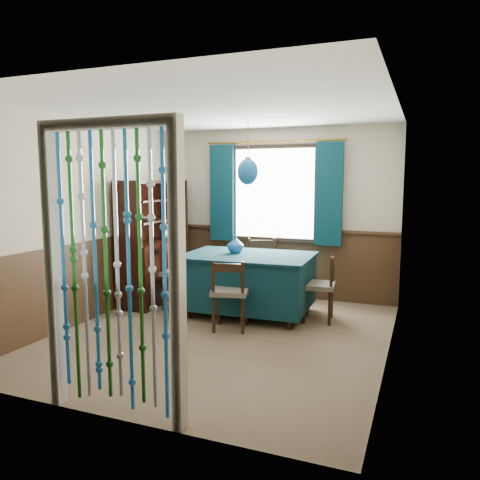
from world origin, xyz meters
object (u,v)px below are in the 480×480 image
at_px(chair_far, 261,268).
at_px(chair_left, 179,273).
at_px(vase_table, 235,245).
at_px(chair_right, 321,286).
at_px(pendant_lamp, 248,172).
at_px(chair_near, 230,292).
at_px(sideboard, 154,259).
at_px(bowl_shelf, 148,219).
at_px(dining_table, 248,280).
at_px(vase_sideboard, 167,233).

xyz_separation_m(chair_far, chair_left, (-0.92, -0.78, 0.01)).
bearing_deg(vase_table, chair_left, -172.36).
height_order(chair_right, pendant_lamp, pendant_lamp).
distance_m(chair_near, chair_right, 1.18).
bearing_deg(pendant_lamp, sideboard, 173.09).
xyz_separation_m(chair_left, bowl_shelf, (-0.48, 0.00, 0.73)).
bearing_deg(sideboard, chair_far, 17.59).
relative_size(chair_near, chair_far, 0.94).
bearing_deg(chair_left, bowl_shelf, -91.11).
xyz_separation_m(dining_table, chair_near, (0.03, -0.67, -0.01)).
height_order(dining_table, chair_near, chair_near).
relative_size(dining_table, chair_near, 2.00).
xyz_separation_m(chair_left, vase_table, (0.79, 0.11, 0.41)).
height_order(chair_left, chair_right, chair_left).
height_order(sideboard, vase_table, sideboard).
height_order(chair_right, bowl_shelf, bowl_shelf).
height_order(dining_table, vase_table, vase_table).
xyz_separation_m(chair_far, chair_right, (1.01, -0.67, -0.03)).
relative_size(vase_table, vase_sideboard, 1.26).
distance_m(chair_far, vase_sideboard, 1.51).
bearing_deg(chair_near, dining_table, 79.17).
bearing_deg(dining_table, chair_far, 93.04).
height_order(chair_far, sideboard, sideboard).
bearing_deg(bowl_shelf, pendant_lamp, 1.41).
distance_m(chair_right, vase_table, 1.23).
height_order(dining_table, sideboard, sideboard).
height_order(dining_table, chair_far, chair_far).
bearing_deg(chair_right, chair_left, 86.65).
bearing_deg(chair_near, pendant_lamp, 79.17).
bearing_deg(vase_table, bowl_shelf, -175.24).
distance_m(dining_table, chair_near, 0.67).
height_order(chair_far, vase_table, vase_table).
distance_m(chair_far, chair_right, 1.21).
bearing_deg(vase_sideboard, chair_right, -9.57).
bearing_deg(vase_sideboard, chair_near, -37.48).
bearing_deg(sideboard, dining_table, -10.21).
relative_size(vase_table, bowl_shelf, 1.06).
bearing_deg(sideboard, chair_near, -32.07).
bearing_deg(chair_right, pendant_lamp, 87.89).
bearing_deg(pendant_lamp, vase_sideboard, 161.94).
relative_size(bowl_shelf, vase_sideboard, 1.20).
bearing_deg(chair_far, sideboard, 1.64).
xyz_separation_m(chair_near, chair_right, (0.91, 0.75, -0.01)).
relative_size(chair_far, vase_sideboard, 5.45).
relative_size(chair_right, vase_table, 4.00).
xyz_separation_m(vase_table, vase_sideboard, (-1.27, 0.41, 0.06)).
bearing_deg(vase_sideboard, sideboard, -101.52).
bearing_deg(pendant_lamp, chair_left, -177.90).
xyz_separation_m(dining_table, bowl_shelf, (-1.47, -0.04, 0.76)).
height_order(chair_near, chair_right, chair_near).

